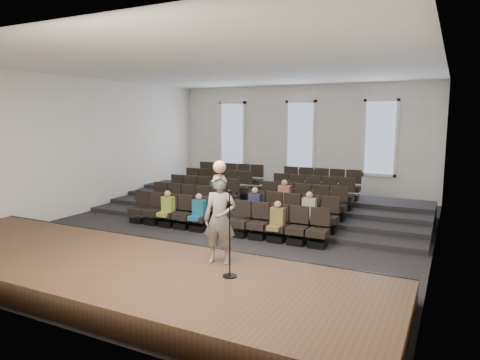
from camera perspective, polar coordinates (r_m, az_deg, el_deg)
ground at (r=13.79m, az=-1.61°, el=-6.55°), size 14.00×14.00×0.00m
ceiling at (r=13.41m, az=-1.70°, el=14.62°), size 12.00×14.00×0.02m
wall_back at (r=19.81m, az=8.10°, el=5.23°), size 12.00×0.04×5.00m
wall_front at (r=7.97m, az=-26.46°, el=-0.03°), size 12.00×0.04×5.00m
wall_left at (r=17.07m, az=-19.78°, el=4.34°), size 0.04×14.00×5.00m
wall_right at (r=11.77m, az=25.10°, el=2.48°), size 0.04×14.00×5.00m
stage at (r=9.74m, az=-16.35°, el=-11.74°), size 11.80×3.60×0.50m
stage_lip at (r=11.02m, az=-9.99°, el=-9.16°), size 11.80×0.06×0.52m
risers at (r=16.53m, az=3.63°, el=-3.37°), size 11.80×4.80×0.60m
seating_rows at (r=14.98m, az=1.18°, el=-2.68°), size 6.80×4.70×1.67m
windows at (r=19.74m, az=8.04°, el=5.80°), size 8.44×0.10×3.24m
audience at (r=13.70m, az=0.30°, el=-3.17°), size 4.85×2.64×1.10m
speaker at (r=8.97m, az=-2.70°, el=-5.23°), size 0.77×0.60×1.87m
mic_stand at (r=8.29m, az=-1.38°, el=-9.47°), size 0.28×0.28×1.70m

